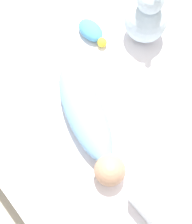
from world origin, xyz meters
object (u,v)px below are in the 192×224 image
Objects in this scene: pillow at (191,196)px; swaddled_baby at (89,121)px; turtle_plush at (92,31)px; bunny_plush at (147,17)px.

swaddled_baby is at bearing -167.40° from pillow.
turtle_plush is at bearing 156.60° from swaddled_baby.
bunny_plush is 1.95× the size of turtle_plush.
swaddled_baby reaches higher than pillow.
pillow reaches higher than turtle_plush.
turtle_plush is (-0.16, -0.20, -0.10)m from bunny_plush.
bunny_plush reaches higher than turtle_plush.
pillow is at bearing 29.86° from swaddled_baby.
swaddled_baby is at bearing -40.66° from turtle_plush.
pillow is at bearing -30.22° from bunny_plush.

